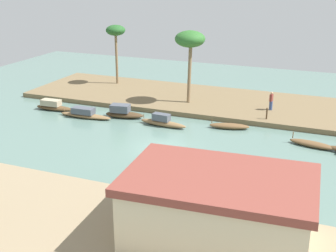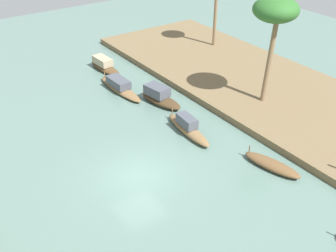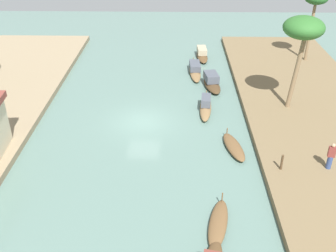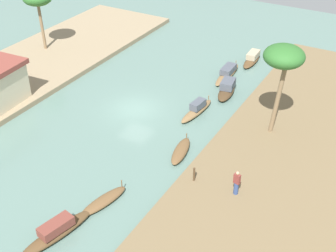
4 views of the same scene
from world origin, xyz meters
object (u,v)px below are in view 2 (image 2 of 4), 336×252
at_px(sampan_with_red_awning, 188,127).
at_px(palm_tree_left_near, 276,12).
at_px(sampan_upstream_small, 120,87).
at_px(sampan_with_tall_canopy, 160,97).
at_px(sampan_downstream_large, 272,165).
at_px(sampan_near_left_bank, 104,65).

height_order(sampan_with_red_awning, palm_tree_left_near, palm_tree_left_near).
bearing_deg(sampan_with_red_awning, palm_tree_left_near, -85.97).
bearing_deg(sampan_upstream_small, sampan_with_tall_canopy, -159.38).
bearing_deg(palm_tree_left_near, sampan_with_red_awning, 89.08).
bearing_deg(sampan_with_tall_canopy, sampan_with_red_awning, 160.05).
height_order(sampan_with_red_awning, sampan_with_tall_canopy, sampan_with_tall_canopy).
bearing_deg(sampan_downstream_large, sampan_with_red_awning, 3.42).
xyz_separation_m(sampan_downstream_large, sampan_near_left_bank, (17.24, 1.19, 0.16)).
relative_size(sampan_upstream_small, sampan_with_tall_canopy, 1.39).
height_order(sampan_with_tall_canopy, palm_tree_left_near, palm_tree_left_near).
height_order(sampan_near_left_bank, palm_tree_left_near, palm_tree_left_near).
bearing_deg(sampan_with_red_awning, sampan_downstream_large, -159.82).
bearing_deg(sampan_downstream_large, sampan_with_tall_canopy, -7.59).
relative_size(sampan_upstream_small, palm_tree_left_near, 0.74).
xyz_separation_m(sampan_with_red_awning, sampan_upstream_small, (7.56, 0.56, -0.03)).
xyz_separation_m(sampan_with_tall_canopy, palm_tree_left_near, (-4.41, -5.76, 6.04)).
relative_size(sampan_downstream_large, sampan_with_tall_canopy, 0.95).
distance_m(sampan_with_red_awning, sampan_near_left_bank, 11.66).
bearing_deg(sampan_downstream_large, sampan_near_left_bank, -7.89).
bearing_deg(sampan_downstream_large, sampan_upstream_small, -2.83).
distance_m(sampan_with_red_awning, sampan_downstream_large, 5.80).
height_order(sampan_upstream_small, palm_tree_left_near, palm_tree_left_near).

